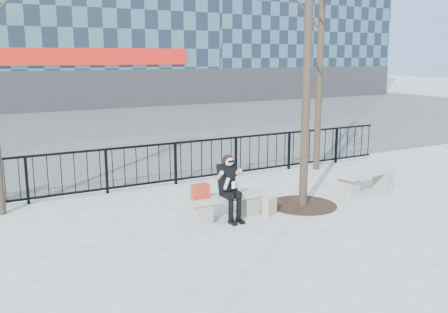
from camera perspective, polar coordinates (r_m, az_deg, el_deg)
ground at (r=10.32m, az=0.23°, el=-6.99°), size 120.00×120.00×0.00m
street_surface at (r=24.24m, az=-17.48°, el=3.21°), size 60.00×23.00×0.01m
railing at (r=12.78m, az=-6.38°, el=-0.86°), size 14.00×0.06×1.10m
tree_grate at (r=11.26m, az=8.98°, el=-5.49°), size 1.50×1.50×0.02m
bench_main at (r=10.23m, az=0.23°, el=-5.39°), size 1.65×0.46×0.49m
bench_second at (r=12.67m, az=15.98°, el=-2.46°), size 1.73×0.48×0.51m
seated_woman at (r=10.00m, az=0.68°, el=-3.60°), size 0.50×0.64×1.34m
handbag at (r=9.90m, az=-2.73°, el=-3.98°), size 0.35×0.18×0.29m
shopping_bag at (r=10.44m, az=5.22°, el=-5.73°), size 0.42×0.32×0.38m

